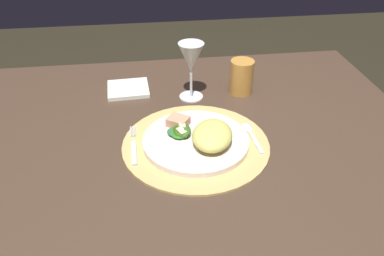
# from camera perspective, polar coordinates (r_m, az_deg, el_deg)

# --- Properties ---
(dining_table) EXTENTS (1.27, 1.04, 0.70)m
(dining_table) POSITION_cam_1_polar(r_m,az_deg,el_deg) (1.10, 0.35, -7.73)
(dining_table) COLOR #443124
(dining_table) RESTS_ON ground
(placemat) EXTENTS (0.38, 0.38, 0.01)m
(placemat) POSITION_cam_1_polar(r_m,az_deg,el_deg) (0.99, 0.38, -2.42)
(placemat) COLOR tan
(placemat) RESTS_ON dining_table
(dinner_plate) EXTENTS (0.27, 0.27, 0.02)m
(dinner_plate) POSITION_cam_1_polar(r_m,az_deg,el_deg) (0.99, 0.38, -1.92)
(dinner_plate) COLOR silver
(dinner_plate) RESTS_ON placemat
(pasta_serving) EXTENTS (0.13, 0.16, 0.05)m
(pasta_serving) POSITION_cam_1_polar(r_m,az_deg,el_deg) (0.95, 3.02, -1.09)
(pasta_serving) COLOR #D6D166
(pasta_serving) RESTS_ON dinner_plate
(salad_greens) EXTENTS (0.07, 0.07, 0.03)m
(salad_greens) POSITION_cam_1_polar(r_m,az_deg,el_deg) (0.99, -1.72, -0.53)
(salad_greens) COLOR #2F7D1E
(salad_greens) RESTS_ON dinner_plate
(bread_piece) EXTENTS (0.07, 0.07, 0.02)m
(bread_piece) POSITION_cam_1_polar(r_m,az_deg,el_deg) (1.03, -2.07, 0.97)
(bread_piece) COLOR tan
(bread_piece) RESTS_ON dinner_plate
(fork) EXTENTS (0.02, 0.16, 0.00)m
(fork) POSITION_cam_1_polar(r_m,az_deg,el_deg) (0.99, -8.64, -2.75)
(fork) COLOR silver
(fork) RESTS_ON placemat
(spoon) EXTENTS (0.03, 0.14, 0.01)m
(spoon) POSITION_cam_1_polar(r_m,az_deg,el_deg) (1.04, 8.58, -0.57)
(spoon) COLOR silver
(spoon) RESTS_ON placemat
(napkin) EXTENTS (0.13, 0.13, 0.01)m
(napkin) POSITION_cam_1_polar(r_m,az_deg,el_deg) (1.26, -9.44, 5.74)
(napkin) COLOR white
(napkin) RESTS_ON dining_table
(wine_glass) EXTENTS (0.08, 0.08, 0.18)m
(wine_glass) POSITION_cam_1_polar(r_m,az_deg,el_deg) (1.15, -0.13, 10.04)
(wine_glass) COLOR silver
(wine_glass) RESTS_ON dining_table
(amber_tumbler) EXTENTS (0.07, 0.07, 0.11)m
(amber_tumbler) POSITION_cam_1_polar(r_m,az_deg,el_deg) (1.22, 7.36, 7.54)
(amber_tumbler) COLOR #C8893A
(amber_tumbler) RESTS_ON dining_table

